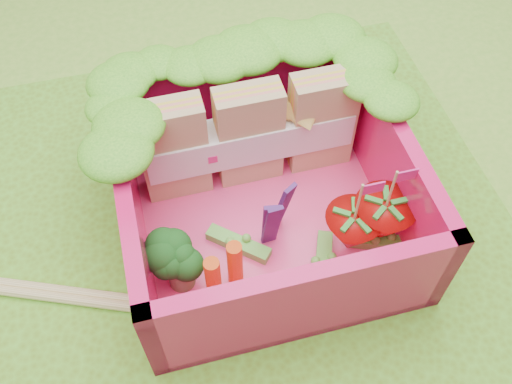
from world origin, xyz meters
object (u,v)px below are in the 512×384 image
object	(u,v)px
broccoli	(179,263)
chopsticks	(63,294)
sandwich_stack	(250,135)
strawberry_left	(351,233)
bento_box	(264,187)
strawberry_right	(381,222)

from	to	relation	value
broccoli	chopsticks	bearing A→B (deg)	171.05
sandwich_stack	strawberry_left	size ratio (longest dim) A/B	2.12
broccoli	strawberry_left	size ratio (longest dim) A/B	0.68
sandwich_stack	broccoli	bearing A→B (deg)	-130.19
broccoli	chopsticks	xyz separation A→B (m)	(-0.54, 0.09, -0.20)
bento_box	strawberry_right	bearing A→B (deg)	-29.61
chopsticks	bento_box	bearing A→B (deg)	10.17
strawberry_left	bento_box	bearing A→B (deg)	139.25
strawberry_right	broccoli	bearing A→B (deg)	179.25
broccoli	strawberry_right	size ratio (longest dim) A/B	0.65
bento_box	broccoli	distance (m)	0.53
broccoli	bento_box	bearing A→B (deg)	30.07
bento_box	strawberry_left	size ratio (longest dim) A/B	2.59
sandwich_stack	chopsticks	world-z (taller)	sandwich_stack
bento_box	broccoli	world-z (taller)	bento_box
broccoli	strawberry_left	distance (m)	0.79
bento_box	chopsticks	xyz separation A→B (m)	(-1.00, -0.18, -0.25)
strawberry_right	chopsticks	size ratio (longest dim) A/B	0.26
broccoli	chopsticks	world-z (taller)	broccoli
bento_box	broccoli	xyz separation A→B (m)	(-0.46, -0.26, -0.05)
strawberry_right	chopsticks	world-z (taller)	strawberry_right
strawberry_left	strawberry_right	bearing A→B (deg)	4.78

